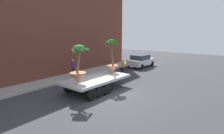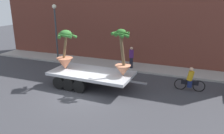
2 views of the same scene
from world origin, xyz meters
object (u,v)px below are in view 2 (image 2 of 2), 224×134
at_px(potted_palm_middle, 122,57).
at_px(street_lamp, 56,25).
at_px(flatbed_trailer, 88,75).
at_px(pedestrian_near_gate, 131,57).
at_px(potted_palm_rear, 65,54).
at_px(cyclist, 190,80).

height_order(potted_palm_middle, street_lamp, street_lamp).
distance_m(flatbed_trailer, street_lamp, 6.91).
xyz_separation_m(flatbed_trailer, street_lamp, (-5.09, 3.97, 2.47)).
height_order(flatbed_trailer, potted_palm_middle, potted_palm_middle).
bearing_deg(pedestrian_near_gate, potted_palm_rear, -126.64).
bearing_deg(cyclist, potted_palm_middle, -158.80).
relative_size(flatbed_trailer, potted_palm_rear, 2.44).
bearing_deg(potted_palm_rear, pedestrian_near_gate, 53.36).
xyz_separation_m(flatbed_trailer, cyclist, (6.20, 1.59, -0.10)).
distance_m(potted_palm_rear, street_lamp, 5.49).
height_order(cyclist, street_lamp, street_lamp).
xyz_separation_m(potted_palm_middle, street_lamp, (-7.38, 3.90, 1.10)).
height_order(potted_palm_rear, street_lamp, street_lamp).
relative_size(potted_palm_rear, cyclist, 1.42).
bearing_deg(street_lamp, pedestrian_near_gate, 2.29).
bearing_deg(flatbed_trailer, potted_palm_rear, -176.82).
bearing_deg(potted_palm_middle, flatbed_trailer, -178.12).
distance_m(flatbed_trailer, pedestrian_near_gate, 4.55).
bearing_deg(cyclist, potted_palm_rear, -167.83).
height_order(flatbed_trailer, street_lamp, street_lamp).
relative_size(flatbed_trailer, potted_palm_middle, 2.24).
distance_m(potted_palm_middle, cyclist, 4.44).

